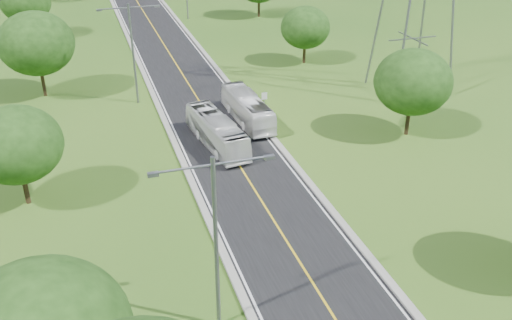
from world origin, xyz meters
The scene contains 14 objects.
ground centered at (0.00, 60.00, 0.00)m, with size 260.00×260.00×0.00m, color #234C15.
road centered at (0.00, 66.00, 0.03)m, with size 8.00×150.00×0.06m, color black.
curb_left centered at (-4.25, 66.00, 0.11)m, with size 0.50×150.00×0.22m, color gray.
curb_right centered at (4.25, 66.00, 0.11)m, with size 0.50×150.00×0.22m, color gray.
speed_limit_sign centered at (5.20, 37.98, 1.60)m, with size 0.55×0.09×2.40m.
streetlight_near_left centered at (-6.00, 12.00, 5.94)m, with size 5.90×0.25×10.00m.
streetlight_mid_left centered at (-6.00, 45.00, 5.94)m, with size 5.90×0.25×10.00m.
tree_lb centered at (-16.00, 28.00, 4.64)m, with size 6.30×6.30×7.33m.
tree_lc centered at (-15.00, 50.00, 5.58)m, with size 7.56×7.56×8.79m.
tree_ld centered at (-17.00, 74.00, 4.95)m, with size 6.72×6.72×7.82m.
tree_rb centered at (16.00, 30.00, 4.95)m, with size 6.72×6.72×7.82m.
tree_rc centered at (15.00, 52.00, 4.33)m, with size 5.88×5.88×6.84m.
bus_outbound centered at (3.20, 36.99, 1.37)m, with size 2.20×9.39×2.61m, color white.
bus_inbound centered at (-0.80, 32.85, 1.39)m, with size 2.23×9.54×2.66m, color silver.
Camera 1 is at (-11.06, -10.20, 21.69)m, focal length 40.00 mm.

